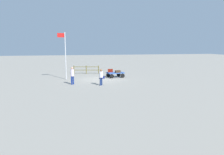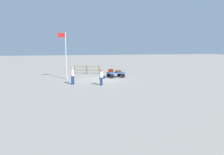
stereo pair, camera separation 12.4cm
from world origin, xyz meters
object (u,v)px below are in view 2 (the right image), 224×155
suitcase_dark (102,77)px  worker_trailing (73,74)px  suitcase_tan (118,72)px  worker_lead (101,76)px  luggage_cart (116,74)px  suitcase_maroon (111,71)px  flagpole (65,53)px

suitcase_dark → worker_trailing: 4.70m
suitcase_tan → worker_lead: (2.70, 4.27, 0.19)m
suitcase_dark → worker_lead: size_ratio=0.37×
suitcase_tan → worker_trailing: worker_trailing is taller
luggage_cart → suitcase_tan: (-0.24, 0.35, 0.29)m
suitcase_maroon → luggage_cart: bearing=142.5°
suitcase_maroon → suitcase_tan: (-0.75, 0.74, -0.05)m
suitcase_maroon → worker_trailing: 6.10m
luggage_cart → suitcase_dark: 1.80m
luggage_cart → suitcase_maroon: 0.72m
suitcase_dark → worker_lead: bearing=79.4°
suitcase_dark → suitcase_maroon: bearing=-142.8°
suitcase_dark → worker_lead: (0.77, 4.11, 0.81)m
suitcase_tan → worker_trailing: bearing=31.1°
worker_trailing → suitcase_tan: bearing=-148.9°
suitcase_tan → worker_lead: 5.06m
suitcase_dark → suitcase_tan: bearing=-175.3°
suitcase_maroon → suitcase_dark: size_ratio=1.12×
suitcase_dark → luggage_cart: bearing=-163.2°
luggage_cart → worker_trailing: (5.13, 3.59, 0.57)m
suitcase_tan → worker_trailing: size_ratio=0.37×
flagpole → luggage_cart: bearing=-176.4°
suitcase_tan → suitcase_dark: 2.03m
luggage_cart → suitcase_tan: suitcase_tan is taller
luggage_cart → worker_lead: worker_lead is taller
suitcase_dark → worker_trailing: (3.44, 3.08, 0.89)m
worker_lead → worker_trailing: worker_trailing is taller
luggage_cart → suitcase_maroon: suitcase_maroon is taller
suitcase_maroon → worker_trailing: worker_trailing is taller
luggage_cart → worker_lead: 5.26m
luggage_cart → suitcase_dark: bearing=16.8°
suitcase_tan → flagpole: flagpole is taller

